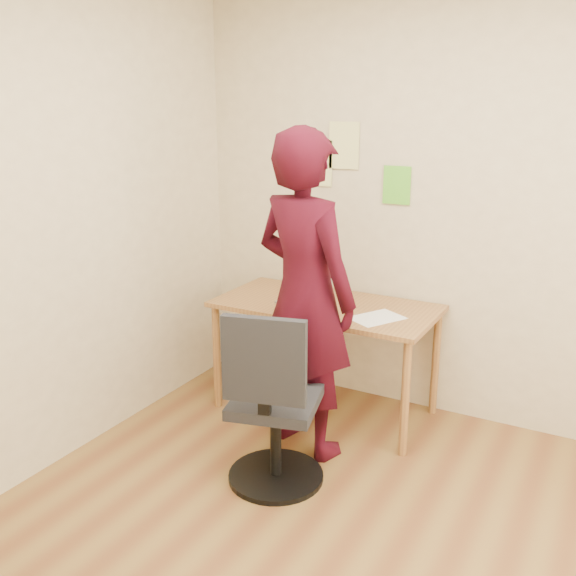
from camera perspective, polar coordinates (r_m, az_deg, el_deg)
The scene contains 10 objects.
room at distance 2.45m, azimuth 4.20°, elevation 1.20°, with size 3.58×3.58×2.78m.
desk at distance 4.13m, azimuth 3.37°, elevation -2.56°, with size 1.40×0.70×0.74m.
laptop at distance 4.16m, azimuth 1.60°, elevation -0.44°, with size 0.31×0.27×0.22m.
paper_sheet at distance 3.87m, azimuth 7.89°, elevation -2.65°, with size 0.22×0.31×0.00m, color white.
phone at distance 3.86m, azimuth 3.84°, elevation -2.46°, with size 0.11×0.15×0.01m.
wall_note_left at distance 4.35m, azimuth 2.65°, elevation 11.03°, with size 0.21×0.00×0.30m, color #EDE98E.
wall_note_mid at distance 4.26m, azimuth 5.00°, elevation 12.51°, with size 0.21×0.00×0.30m, color #EDE98E.
wall_note_right at distance 4.15m, azimuth 9.64°, elevation 9.00°, with size 0.18×0.00×0.24m, color #5FC62C.
office_chair at distance 3.39m, azimuth -1.40°, elevation -11.04°, with size 0.54×0.55×1.00m.
person at distance 3.60m, azimuth 1.50°, elevation -0.69°, with size 0.68×0.45×1.87m, color #320610.
Camera 1 is at (0.98, -2.15, 1.99)m, focal length 40.00 mm.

